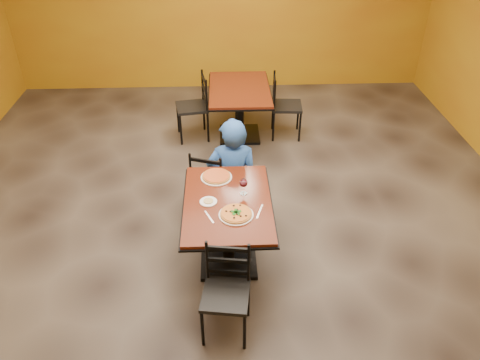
{
  "coord_description": "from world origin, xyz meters",
  "views": [
    {
      "loc": [
        -0.04,
        -3.94,
        3.32
      ],
      "look_at": [
        0.12,
        -0.3,
        0.85
      ],
      "focal_mm": 34.91,
      "sensor_mm": 36.0,
      "label": 1
    }
  ],
  "objects_px": {
    "chair_main_near": "(226,296)",
    "side_plate": "(208,202)",
    "table_main": "(228,218)",
    "pizza_far": "(216,176)",
    "plate_far": "(216,177)",
    "diner": "(233,167)",
    "plate_main": "(236,215)",
    "chair_second_left": "(192,107)",
    "pizza_main": "(236,213)",
    "chair_second_right": "(287,106)",
    "chair_main_far": "(212,180)",
    "table_second": "(240,101)",
    "wine_glass": "(244,186)"
  },
  "relations": [
    {
      "from": "table_main",
      "to": "chair_second_left",
      "type": "bearing_deg",
      "value": 99.85
    },
    {
      "from": "diner",
      "to": "side_plate",
      "type": "xyz_separation_m",
      "value": [
        -0.25,
        -0.87,
        0.18
      ]
    },
    {
      "from": "table_main",
      "to": "pizza_far",
      "type": "height_order",
      "value": "pizza_far"
    },
    {
      "from": "diner",
      "to": "chair_main_far",
      "type": "bearing_deg",
      "value": 7.23
    },
    {
      "from": "table_main",
      "to": "plate_main",
      "type": "distance_m",
      "value": 0.3
    },
    {
      "from": "chair_main_near",
      "to": "plate_main",
      "type": "relative_size",
      "value": 2.7
    },
    {
      "from": "chair_main_near",
      "to": "pizza_main",
      "type": "distance_m",
      "value": 0.73
    },
    {
      "from": "table_main",
      "to": "pizza_far",
      "type": "distance_m",
      "value": 0.46
    },
    {
      "from": "diner",
      "to": "chair_main_near",
      "type": "bearing_deg",
      "value": 87.82
    },
    {
      "from": "chair_second_right",
      "to": "side_plate",
      "type": "xyz_separation_m",
      "value": [
        -1.07,
        -2.62,
        0.3
      ]
    },
    {
      "from": "chair_main_far",
      "to": "diner",
      "type": "distance_m",
      "value": 0.29
    },
    {
      "from": "diner",
      "to": "plate_main",
      "type": "relative_size",
      "value": 3.73
    },
    {
      "from": "table_second",
      "to": "pizza_far",
      "type": "bearing_deg",
      "value": -98.31
    },
    {
      "from": "table_second",
      "to": "pizza_main",
      "type": "bearing_deg",
      "value": -93.06
    },
    {
      "from": "table_second",
      "to": "diner",
      "type": "relative_size",
      "value": 1.11
    },
    {
      "from": "chair_main_near",
      "to": "pizza_far",
      "type": "distance_m",
      "value": 1.29
    },
    {
      "from": "chair_second_left",
      "to": "wine_glass",
      "type": "relative_size",
      "value": 5.23
    },
    {
      "from": "chair_main_near",
      "to": "side_plate",
      "type": "bearing_deg",
      "value": 107.64
    },
    {
      "from": "chair_second_left",
      "to": "plate_far",
      "type": "xyz_separation_m",
      "value": [
        0.35,
        -2.22,
        0.28
      ]
    },
    {
      "from": "table_main",
      "to": "plate_far",
      "type": "height_order",
      "value": "plate_far"
    },
    {
      "from": "chair_main_far",
      "to": "chair_second_right",
      "type": "relative_size",
      "value": 0.9
    },
    {
      "from": "plate_main",
      "to": "diner",
      "type": "bearing_deg",
      "value": 89.96
    },
    {
      "from": "chair_second_left",
      "to": "chair_second_right",
      "type": "relative_size",
      "value": 1.02
    },
    {
      "from": "chair_second_right",
      "to": "pizza_far",
      "type": "xyz_separation_m",
      "value": [
        -1.0,
        -2.22,
        0.31
      ]
    },
    {
      "from": "chair_main_far",
      "to": "chair_second_left",
      "type": "distance_m",
      "value": 1.8
    },
    {
      "from": "chair_main_near",
      "to": "chair_second_right",
      "type": "height_order",
      "value": "chair_second_right"
    },
    {
      "from": "side_plate",
      "to": "table_second",
      "type": "bearing_deg",
      "value": 81.36
    },
    {
      "from": "chair_second_left",
      "to": "pizza_main",
      "type": "bearing_deg",
      "value": 0.84
    },
    {
      "from": "chair_second_left",
      "to": "plate_far",
      "type": "relative_size",
      "value": 3.03
    },
    {
      "from": "table_main",
      "to": "chair_second_left",
      "type": "xyz_separation_m",
      "value": [
        -0.45,
        2.62,
        -0.09
      ]
    },
    {
      "from": "side_plate",
      "to": "chair_second_right",
      "type": "bearing_deg",
      "value": 67.7
    },
    {
      "from": "plate_main",
      "to": "pizza_main",
      "type": "xyz_separation_m",
      "value": [
        0.0,
        0.0,
        0.02
      ]
    },
    {
      "from": "chair_second_right",
      "to": "pizza_main",
      "type": "xyz_separation_m",
      "value": [
        -0.83,
        -2.83,
        0.31
      ]
    },
    {
      "from": "chair_main_near",
      "to": "table_second",
      "type": "bearing_deg",
      "value": 93.98
    },
    {
      "from": "table_main",
      "to": "chair_main_near",
      "type": "relative_size",
      "value": 1.47
    },
    {
      "from": "chair_second_right",
      "to": "side_plate",
      "type": "relative_size",
      "value": 5.75
    },
    {
      "from": "pizza_main",
      "to": "chair_second_right",
      "type": "bearing_deg",
      "value": 73.67
    },
    {
      "from": "table_second",
      "to": "chair_main_near",
      "type": "relative_size",
      "value": 1.53
    },
    {
      "from": "table_second",
      "to": "diner",
      "type": "distance_m",
      "value": 1.76
    },
    {
      "from": "table_main",
      "to": "wine_glass",
      "type": "distance_m",
      "value": 0.34
    },
    {
      "from": "pizza_far",
      "to": "pizza_main",
      "type": "bearing_deg",
      "value": -74.06
    },
    {
      "from": "table_main",
      "to": "wine_glass",
      "type": "relative_size",
      "value": 6.83
    },
    {
      "from": "chair_main_near",
      "to": "wine_glass",
      "type": "height_order",
      "value": "wine_glass"
    },
    {
      "from": "pizza_main",
      "to": "plate_far",
      "type": "height_order",
      "value": "pizza_main"
    },
    {
      "from": "chair_second_right",
      "to": "wine_glass",
      "type": "relative_size",
      "value": 5.11
    },
    {
      "from": "chair_main_near",
      "to": "side_plate",
      "type": "distance_m",
      "value": 0.91
    },
    {
      "from": "chair_second_left",
      "to": "pizza_main",
      "type": "distance_m",
      "value": 2.89
    },
    {
      "from": "side_plate",
      "to": "diner",
      "type": "bearing_deg",
      "value": 74.09
    },
    {
      "from": "table_second",
      "to": "wine_glass",
      "type": "distance_m",
      "value": 2.52
    },
    {
      "from": "plate_main",
      "to": "chair_main_far",
      "type": "bearing_deg",
      "value": 102.61
    }
  ]
}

